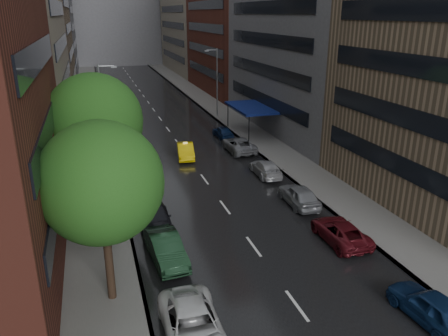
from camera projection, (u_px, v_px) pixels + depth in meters
The scene contains 14 objects.
road at pixel (156, 113), 62.82m from camera, with size 14.00×140.00×0.01m, color black.
sidewalk_left at pixel (91, 116), 60.32m from camera, with size 4.00×140.00×0.15m, color gray.
sidewalk_right at pixel (216, 108), 65.27m from camera, with size 4.00×140.00×0.15m, color gray.
buildings_right at pixel (240, 3), 67.94m from camera, with size 8.05×109.10×36.00m.
building_far at pixel (115, 3), 118.74m from camera, with size 40.00×14.00×32.00m, color slate.
tree_near at pixel (101, 183), 19.73m from camera, with size 5.74×5.74×9.15m.
tree_mid at pixel (95, 122), 28.34m from camera, with size 6.29×6.29×10.02m.
tree_far at pixel (93, 107), 40.27m from camera, with size 4.91×4.91×7.82m.
taxi at pixel (185, 151), 42.98m from camera, with size 1.53×4.38×1.44m, color yellow.
parked_cars_left at pixel (149, 201), 31.47m from camera, with size 2.63×36.10×1.57m.
parked_cars_right at pixel (281, 180), 35.39m from camera, with size 2.54×37.56×1.56m.
street_lamp_left at pixel (103, 110), 41.03m from camera, with size 1.74×0.22×9.00m.
street_lamp_right at pixel (217, 81), 58.80m from camera, with size 1.74×0.22×9.00m.
awning at pixel (251, 108), 50.72m from camera, with size 4.00×8.00×3.12m.
Camera 1 is at (-8.63, -12.05, 13.52)m, focal length 35.00 mm.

